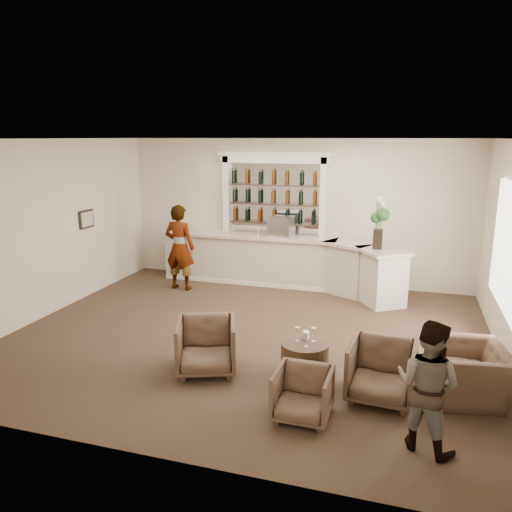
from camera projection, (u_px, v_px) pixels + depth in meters
The scene contains 19 objects.
ground at pixel (249, 335), 8.60m from camera, with size 8.00×8.00×0.00m, color brown.
room_shell at pixel (270, 195), 8.67m from camera, with size 8.04×7.02×3.32m.
bar_counter at pixel (282, 262), 11.29m from camera, with size 5.72×1.80×1.14m.
back_bar_alcove at pixel (273, 195), 11.44m from camera, with size 2.64×0.25×3.00m.
cocktail_table at pixel (305, 359), 7.09m from camera, with size 0.68×0.68×0.50m, color #4B3520.
sommelier at pixel (180, 247), 11.01m from camera, with size 0.69×0.46×1.91m, color gray.
guest at pixel (428, 386), 5.33m from camera, with size 0.72×0.56×1.48m, color gray.
armchair_left at pixel (206, 346), 7.20m from camera, with size 0.83×0.86×0.78m, color brown.
armchair_center at pixel (303, 394), 6.01m from camera, with size 0.67×0.69×0.62m, color brown.
armchair_right at pixel (382, 371), 6.43m from camera, with size 0.83×0.85×0.78m, color brown.
armchair_far at pixel (469, 372), 6.51m from camera, with size 1.05×0.92×0.68m, color brown.
espresso_machine at pixel (281, 226), 11.21m from camera, with size 0.52×0.43×0.46m, color silver.
flower_vase at pixel (379, 219), 9.89m from camera, with size 0.28×0.28×1.05m.
wine_glass_bar_left at pixel (258, 232), 11.23m from camera, with size 0.07×0.07×0.21m, color white, non-canonical shape.
wine_glass_bar_right at pixel (258, 231), 11.38m from camera, with size 0.07×0.07×0.21m, color white, non-canonical shape.
wine_glass_tbl_a at pixel (297, 334), 7.07m from camera, with size 0.07×0.07×0.21m, color white, non-canonical shape.
wine_glass_tbl_b at pixel (313, 335), 7.05m from camera, with size 0.07×0.07×0.21m, color white, non-canonical shape.
wine_glass_tbl_c at pixel (306, 340), 6.88m from camera, with size 0.07×0.07×0.21m, color white, non-canonical shape.
napkin_holder at pixel (306, 335), 7.15m from camera, with size 0.08×0.08×0.12m, color silver.
Camera 1 is at (2.47, -7.65, 3.33)m, focal length 35.00 mm.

